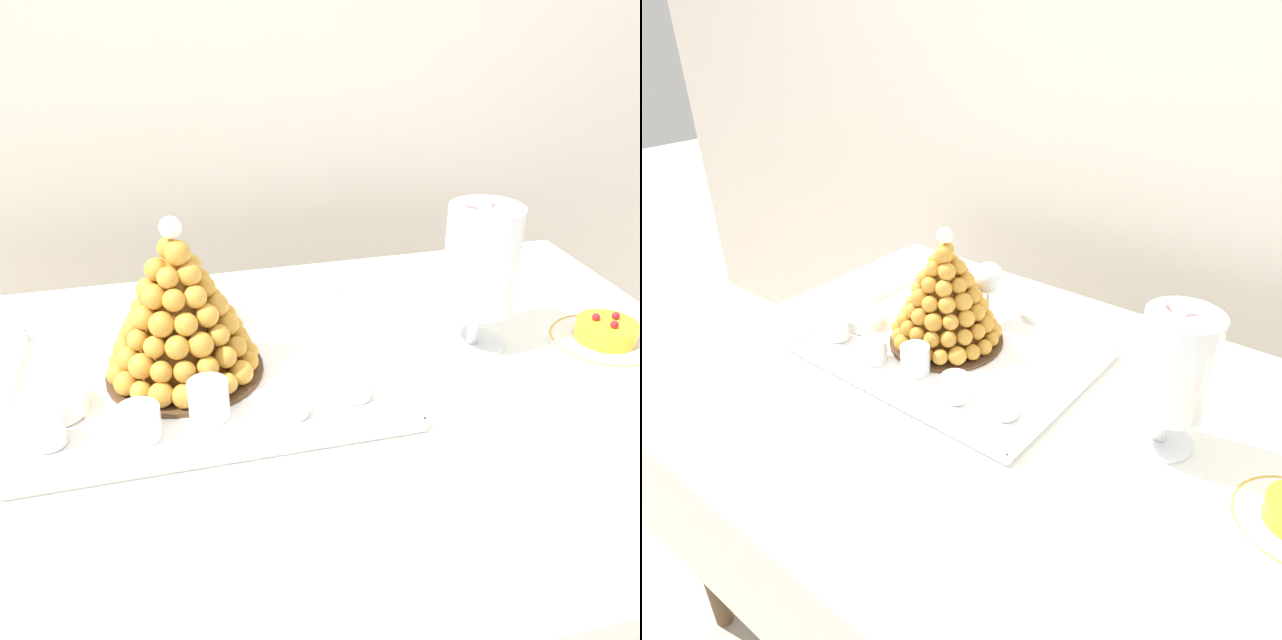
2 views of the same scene
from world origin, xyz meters
TOP-DOWN VIEW (x-y plane):
  - ground_plane at (0.00, 0.00)m, footprint 12.00×12.00m
  - backdrop_wall at (0.00, 0.82)m, footprint 4.80×0.10m
  - buffet_table at (0.00, 0.00)m, footprint 1.36×0.99m
  - serving_tray at (-0.19, 0.07)m, footprint 0.60×0.43m
  - croquembouche at (-0.22, 0.09)m, footprint 0.25×0.25m
  - dessert_cup_left at (-0.42, -0.05)m, footprint 0.05×0.05m
  - dessert_cup_mid_left at (-0.30, -0.06)m, footprint 0.06×0.06m
  - dessert_cup_centre at (-0.20, -0.04)m, footprint 0.06×0.06m
  - dessert_cup_mid_right at (-0.08, -0.06)m, footprint 0.05×0.05m
  - dessert_cup_right at (0.03, -0.04)m, footprint 0.05×0.05m
  - creme_brulee_ramekin at (-0.42, 0.03)m, footprint 0.10×0.10m
  - macaron_goblet at (0.28, 0.07)m, footprint 0.12×0.12m
  - wine_glass at (-0.20, 0.22)m, footprint 0.08×0.08m

SIDE VIEW (x-z plane):
  - ground_plane at x=0.00m, z-range 0.00..0.00m
  - buffet_table at x=0.00m, z-range 0.28..1.04m
  - serving_tray at x=-0.19m, z-range 0.75..0.77m
  - creme_brulee_ramekin at x=-0.42m, z-range 0.77..0.79m
  - dessert_cup_left at x=-0.42m, z-range 0.76..0.81m
  - dessert_cup_mid_left at x=-0.30m, z-range 0.76..0.81m
  - dessert_cup_mid_right at x=-0.08m, z-range 0.76..0.81m
  - dessert_cup_right at x=0.03m, z-range 0.76..0.82m
  - dessert_cup_centre at x=-0.20m, z-range 0.76..0.82m
  - croquembouche at x=-0.22m, z-range 0.73..1.00m
  - wine_glass at x=-0.20m, z-range 0.79..0.95m
  - macaron_goblet at x=0.28m, z-range 0.78..1.05m
  - backdrop_wall at x=0.00m, z-range 0.00..2.50m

